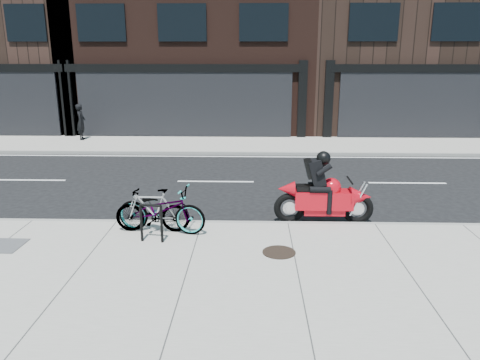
{
  "coord_description": "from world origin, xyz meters",
  "views": [
    {
      "loc": [
        1.18,
        -12.18,
        3.96
      ],
      "look_at": [
        0.86,
        -1.05,
        0.9
      ],
      "focal_mm": 35.0,
      "sensor_mm": 36.0,
      "label": 1
    }
  ],
  "objects_px": {
    "bike_rack": "(151,220)",
    "bicycle_rear": "(152,210)",
    "motorcycle": "(328,194)",
    "utility_grate": "(4,246)",
    "pedestrian": "(81,122)",
    "bicycle_front": "(161,209)",
    "manhole_cover": "(279,252)"
  },
  "relations": [
    {
      "from": "bicycle_rear",
      "to": "utility_grate",
      "type": "height_order",
      "value": "bicycle_rear"
    },
    {
      "from": "bike_rack",
      "to": "manhole_cover",
      "type": "distance_m",
      "value": 2.71
    },
    {
      "from": "manhole_cover",
      "to": "utility_grate",
      "type": "relative_size",
      "value": 0.88
    },
    {
      "from": "bicycle_rear",
      "to": "motorcycle",
      "type": "xyz_separation_m",
      "value": [
        3.97,
        1.0,
        0.1
      ]
    },
    {
      "from": "bicycle_front",
      "to": "utility_grate",
      "type": "height_order",
      "value": "bicycle_front"
    },
    {
      "from": "utility_grate",
      "to": "bicycle_front",
      "type": "bearing_deg",
      "value": 15.87
    },
    {
      "from": "utility_grate",
      "to": "manhole_cover",
      "type": "bearing_deg",
      "value": -1.67
    },
    {
      "from": "utility_grate",
      "to": "bike_rack",
      "type": "bearing_deg",
      "value": 6.12
    },
    {
      "from": "manhole_cover",
      "to": "utility_grate",
      "type": "xyz_separation_m",
      "value": [
        -5.6,
        0.16,
        0.0
      ]
    },
    {
      "from": "bike_rack",
      "to": "utility_grate",
      "type": "height_order",
      "value": "bike_rack"
    },
    {
      "from": "bike_rack",
      "to": "pedestrian",
      "type": "relative_size",
      "value": 0.52
    },
    {
      "from": "bicycle_rear",
      "to": "pedestrian",
      "type": "relative_size",
      "value": 1.03
    },
    {
      "from": "bike_rack",
      "to": "manhole_cover",
      "type": "relative_size",
      "value": 1.25
    },
    {
      "from": "bike_rack",
      "to": "bicycle_rear",
      "type": "relative_size",
      "value": 0.5
    },
    {
      "from": "bicycle_front",
      "to": "bicycle_rear",
      "type": "xyz_separation_m",
      "value": [
        -0.2,
        0.0,
        -0.03
      ]
    },
    {
      "from": "manhole_cover",
      "to": "bike_rack",
      "type": "bearing_deg",
      "value": 169.55
    },
    {
      "from": "bike_rack",
      "to": "pedestrian",
      "type": "height_order",
      "value": "pedestrian"
    },
    {
      "from": "manhole_cover",
      "to": "utility_grate",
      "type": "distance_m",
      "value": 5.61
    },
    {
      "from": "manhole_cover",
      "to": "utility_grate",
      "type": "height_order",
      "value": "same"
    },
    {
      "from": "bicycle_front",
      "to": "pedestrian",
      "type": "height_order",
      "value": "pedestrian"
    },
    {
      "from": "pedestrian",
      "to": "utility_grate",
      "type": "bearing_deg",
      "value": -178.16
    },
    {
      "from": "motorcycle",
      "to": "manhole_cover",
      "type": "xyz_separation_m",
      "value": [
        -1.26,
        -2.04,
        -0.58
      ]
    },
    {
      "from": "pedestrian",
      "to": "utility_grate",
      "type": "height_order",
      "value": "pedestrian"
    },
    {
      "from": "bike_rack",
      "to": "bicycle_rear",
      "type": "bearing_deg",
      "value": 99.41
    },
    {
      "from": "pedestrian",
      "to": "utility_grate",
      "type": "relative_size",
      "value": 2.12
    },
    {
      "from": "motorcycle",
      "to": "utility_grate",
      "type": "xyz_separation_m",
      "value": [
        -6.86,
        -1.88,
        -0.58
      ]
    },
    {
      "from": "bicycle_front",
      "to": "motorcycle",
      "type": "relative_size",
      "value": 0.84
    },
    {
      "from": "bicycle_front",
      "to": "manhole_cover",
      "type": "distance_m",
      "value": 2.77
    },
    {
      "from": "pedestrian",
      "to": "utility_grate",
      "type": "xyz_separation_m",
      "value": [
        2.65,
        -11.96,
        -0.79
      ]
    },
    {
      "from": "pedestrian",
      "to": "motorcycle",
      "type": "bearing_deg",
      "value": -147.33
    },
    {
      "from": "bicycle_rear",
      "to": "utility_grate",
      "type": "distance_m",
      "value": 3.06
    },
    {
      "from": "bicycle_rear",
      "to": "manhole_cover",
      "type": "bearing_deg",
      "value": 70.07
    }
  ]
}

